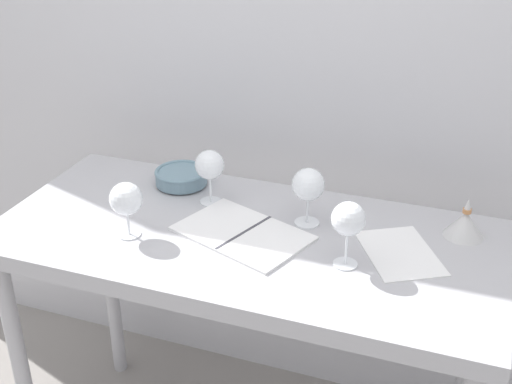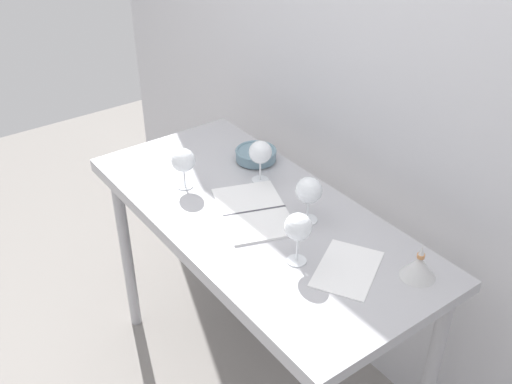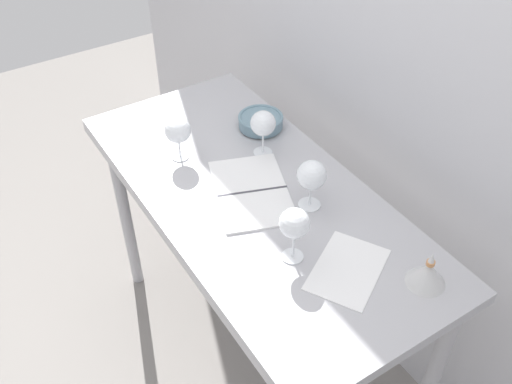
% 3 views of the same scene
% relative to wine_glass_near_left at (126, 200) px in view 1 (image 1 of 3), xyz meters
% --- Properties ---
extents(back_wall, '(3.80, 0.04, 2.60)m').
position_rel_wine_glass_near_left_xyz_m(back_wall, '(0.30, 0.61, 0.29)').
color(back_wall, silver).
rests_on(back_wall, ground_plane).
extents(steel_counter, '(1.40, 0.65, 0.90)m').
position_rel_wine_glass_near_left_xyz_m(steel_counter, '(0.30, 0.12, -0.21)').
color(steel_counter, '#ABABB0').
rests_on(steel_counter, ground_plane).
extents(wine_glass_near_left, '(0.09, 0.09, 0.16)m').
position_rel_wine_glass_near_left_xyz_m(wine_glass_near_left, '(0.00, 0.00, 0.00)').
color(wine_glass_near_left, white).
rests_on(wine_glass_near_left, steel_counter).
extents(wine_glass_far_right, '(0.09, 0.09, 0.17)m').
position_rel_wine_glass_near_left_xyz_m(wine_glass_far_right, '(0.44, 0.23, 0.01)').
color(wine_glass_far_right, white).
rests_on(wine_glass_far_right, steel_counter).
extents(wine_glass_near_right, '(0.09, 0.09, 0.18)m').
position_rel_wine_glass_near_left_xyz_m(wine_glass_near_right, '(0.59, 0.06, 0.02)').
color(wine_glass_near_right, white).
rests_on(wine_glass_near_right, steel_counter).
extents(wine_glass_far_left, '(0.09, 0.09, 0.17)m').
position_rel_wine_glass_near_left_xyz_m(wine_glass_far_left, '(0.13, 0.25, 0.01)').
color(wine_glass_far_left, white).
rests_on(wine_glass_far_left, steel_counter).
extents(open_notebook, '(0.41, 0.34, 0.01)m').
position_rel_wine_glass_near_left_xyz_m(open_notebook, '(0.29, 0.11, -0.10)').
color(open_notebook, white).
rests_on(open_notebook, steel_counter).
extents(tasting_sheet_upper, '(0.27, 0.30, 0.00)m').
position_rel_wine_glass_near_left_xyz_m(tasting_sheet_upper, '(0.71, 0.16, -0.11)').
color(tasting_sheet_upper, white).
rests_on(tasting_sheet_upper, steel_counter).
extents(tasting_bowl, '(0.17, 0.17, 0.05)m').
position_rel_wine_glass_near_left_xyz_m(tasting_bowl, '(-0.00, 0.33, -0.08)').
color(tasting_bowl, '#4C4C4C').
rests_on(tasting_bowl, steel_counter).
extents(decanter_funnel, '(0.11, 0.11, 0.11)m').
position_rel_wine_glass_near_left_xyz_m(decanter_funnel, '(0.86, 0.31, -0.07)').
color(decanter_funnel, silver).
rests_on(decanter_funnel, steel_counter).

